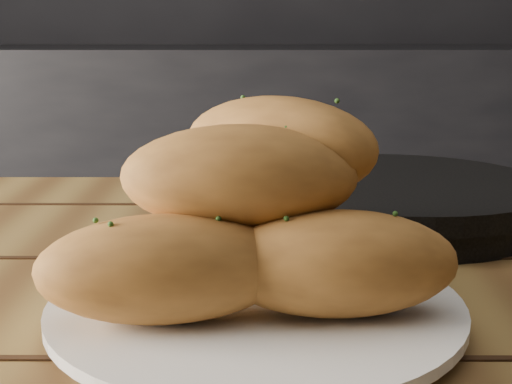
% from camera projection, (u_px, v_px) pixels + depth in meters
% --- Properties ---
extents(counter, '(2.80, 0.60, 0.90)m').
position_uv_depth(counter, '(293.00, 199.00, 2.14)').
color(counter, black).
rests_on(counter, ground).
extents(plate, '(0.29, 0.29, 0.02)m').
position_uv_depth(plate, '(256.00, 310.00, 0.50)').
color(plate, white).
rests_on(plate, table).
extents(bread_rolls, '(0.28, 0.23, 0.14)m').
position_uv_depth(bread_rolls, '(254.00, 217.00, 0.49)').
color(bread_rolls, '#B67532').
rests_on(bread_rolls, plate).
extents(skillet, '(0.43, 0.31, 0.05)m').
position_uv_depth(skillet, '(401.00, 199.00, 0.76)').
color(skillet, black).
rests_on(skillet, table).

